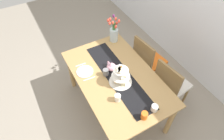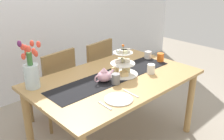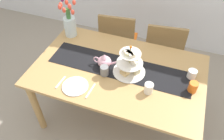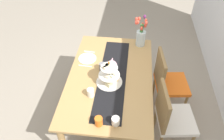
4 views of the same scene
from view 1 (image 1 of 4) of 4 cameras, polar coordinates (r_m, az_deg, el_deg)
The scene contains 16 objects.
ground_plane at distance 3.23m, azimuth 1.06°, elevation -10.45°, with size 8.00×8.00×0.00m, color gray.
room_wall_rear at distance 3.20m, azimuth 28.10°, elevation 15.57°, with size 6.00×0.08×2.60m, color silver.
dining_table at distance 2.69m, azimuth 1.25°, elevation -3.26°, with size 1.60×0.99×0.75m.
chair_left at distance 3.23m, azimuth 10.18°, elevation 3.06°, with size 0.47×0.47×0.91m.
chair_right at distance 2.97m, azimuth 16.58°, elevation -3.81°, with size 0.47×0.47×0.91m.
table_runner at distance 2.62m, azimuth 1.83°, elevation -1.63°, with size 1.36×0.32×0.00m, color black.
tiered_cake_stand at distance 2.48m, azimuth 2.57°, elevation -1.94°, with size 0.30×0.30×0.30m.
teapot at distance 2.65m, azimuth -0.20°, elevation 0.96°, with size 0.24×0.13×0.14m.
tulip_vase at distance 3.05m, azimuth 0.53°, elevation 10.87°, with size 0.16×0.16×0.43m.
cream_jug at distance 2.34m, azimuth 12.26°, elevation -10.75°, with size 0.08×0.08×0.09m, color white.
dinner_plate_left at distance 2.69m, azimuth -7.89°, elevation -0.41°, with size 0.23×0.23×0.01m, color white.
fork_left at distance 2.79m, azimuth -9.09°, elevation 1.52°, with size 0.02×0.15×0.01m, color silver.
knife_left at distance 2.60m, azimuth -6.61°, elevation -2.53°, with size 0.01×0.17×0.01m, color silver.
mug_grey at distance 2.60m, azimuth -1.85°, elevation -0.62°, with size 0.08×0.08×0.10m, color slate.
mug_white_text at distance 2.36m, azimuth 1.64°, elevation -8.07°, with size 0.08×0.08×0.10m, color white.
mug_orange at distance 2.26m, azimuth 9.39°, elevation -12.91°, with size 0.08×0.08×0.10m, color orange.
Camera 1 is at (1.44, -0.87, 2.76)m, focal length 31.45 mm.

